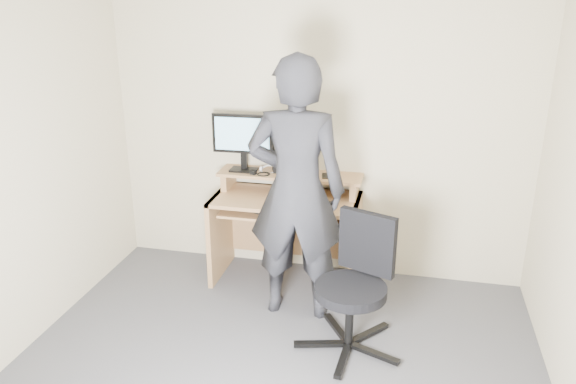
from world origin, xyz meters
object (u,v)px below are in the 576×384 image
at_px(desk, 288,217).
at_px(office_chair, 356,280).
at_px(person, 296,191).
at_px(monitor, 243,137).

height_order(desk, office_chair, office_chair).
distance_m(desk, person, 0.71).
bearing_deg(monitor, person, -47.02).
distance_m(desk, monitor, 0.76).
relative_size(desk, person, 0.61).
bearing_deg(desk, office_chair, -52.76).
bearing_deg(office_chair, person, 166.26).
distance_m(desk, office_chair, 1.11).
bearing_deg(desk, monitor, 172.64).
distance_m(office_chair, person, 0.77).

